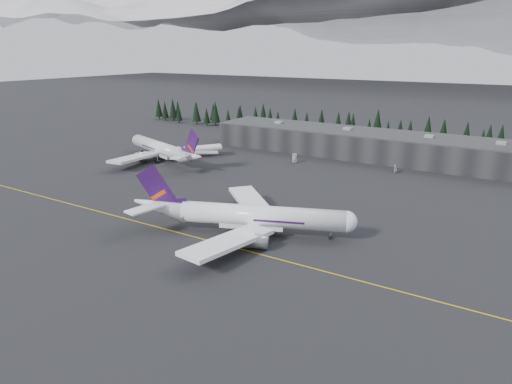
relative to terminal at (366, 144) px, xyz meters
The scene contains 9 objects.
ground 125.16m from the terminal, 90.00° to the right, with size 1400.00×1400.00×0.00m, color black.
taxiline 127.16m from the terminal, 90.00° to the right, with size 400.00×0.40×0.02m, color gold.
terminal is the anchor object (origin of this frame).
treeline 37.02m from the terminal, 90.00° to the left, with size 360.00×20.00×15.00m, color black.
mountain_ridge 875.02m from the terminal, 90.00° to the left, with size 4400.00×900.00×420.00m, color white, non-canonical shape.
jet_main 117.16m from the terminal, 88.58° to the right, with size 64.59×57.66×19.69m.
jet_parked 100.10m from the terminal, 142.40° to the right, with size 63.89×57.34×19.37m.
gse_vehicle_a 39.84m from the terminal, 127.31° to the right, with size 2.19×4.74×1.32m, color silver.
gse_vehicle_b 34.11m from the terminal, 48.42° to the right, with size 1.55×3.85×1.31m, color #BBBBBD.
Camera 1 is at (72.08, -96.34, 52.07)m, focal length 32.00 mm.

